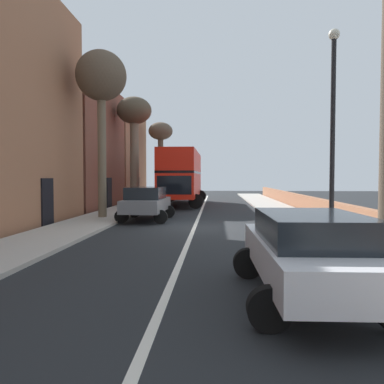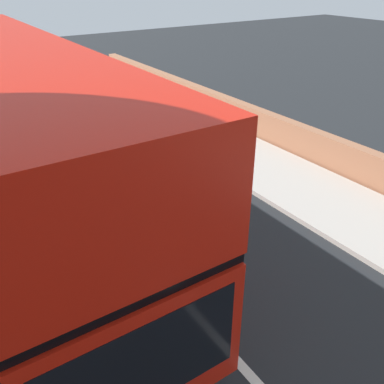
{
  "view_description": "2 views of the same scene",
  "coord_description": "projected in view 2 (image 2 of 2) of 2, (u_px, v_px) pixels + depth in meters",
  "views": [
    {
      "loc": [
        0.89,
        -15.97,
        2.16
      ],
      "look_at": [
        -0.69,
        9.28,
        1.13
      ],
      "focal_mm": 35.07,
      "sensor_mm": 36.0,
      "label": 1
    },
    {
      "loc": [
        -2.85,
        5.01,
        5.2
      ],
      "look_at": [
        -0.06,
        9.19,
        2.41
      ],
      "focal_mm": 38.04,
      "sensor_mm": 36.0,
      "label": 2
    }
  ],
  "objects": [
    {
      "name": "double_decker_bus",
      "position": [
        12.0,
        141.0,
        7.61
      ],
      "size": [
        3.57,
        10.54,
        4.06
      ],
      "color": "red",
      "rests_on": "ground"
    }
  ]
}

